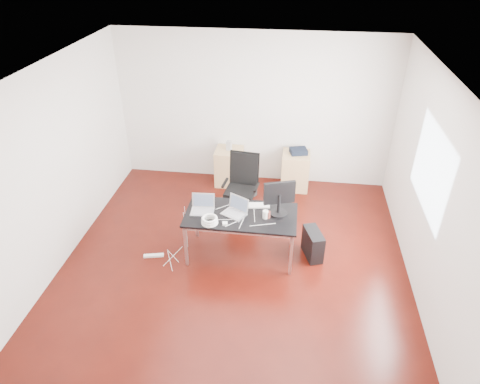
# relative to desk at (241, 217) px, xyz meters

# --- Properties ---
(room_shell) EXTENTS (5.00, 5.00, 5.00)m
(room_shell) POSITION_rel_desk_xyz_m (-0.03, -0.14, 0.73)
(room_shell) COLOR #350A06
(room_shell) RESTS_ON ground
(desk) EXTENTS (1.60, 0.80, 0.73)m
(desk) POSITION_rel_desk_xyz_m (0.00, 0.00, 0.00)
(desk) COLOR black
(desk) RESTS_ON ground
(office_chair) EXTENTS (0.53, 0.55, 1.08)m
(office_chair) POSITION_rel_desk_xyz_m (-0.12, 1.08, -0.07)
(office_chair) COLOR black
(office_chair) RESTS_ON ground
(filing_cabinet_left) EXTENTS (0.50, 0.50, 0.70)m
(filing_cabinet_left) POSITION_rel_desk_xyz_m (-0.50, 2.09, -0.33)
(filing_cabinet_left) COLOR tan
(filing_cabinet_left) RESTS_ON ground
(filing_cabinet_right) EXTENTS (0.50, 0.50, 0.70)m
(filing_cabinet_right) POSITION_rel_desk_xyz_m (0.75, 2.09, -0.33)
(filing_cabinet_right) COLOR tan
(filing_cabinet_right) RESTS_ON ground
(pc_tower) EXTENTS (0.33, 0.49, 0.44)m
(pc_tower) POSITION_rel_desk_xyz_m (1.07, 0.10, -0.46)
(pc_tower) COLOR black
(pc_tower) RESTS_ON ground
(wastebasket) EXTENTS (0.28, 0.28, 0.28)m
(wastebasket) POSITION_rel_desk_xyz_m (-0.04, 1.71, -0.54)
(wastebasket) COLOR black
(wastebasket) RESTS_ON ground
(power_strip) EXTENTS (0.31, 0.13, 0.04)m
(power_strip) POSITION_rel_desk_xyz_m (-1.30, -0.24, -0.66)
(power_strip) COLOR white
(power_strip) RESTS_ON ground
(laptop_left) EXTENTS (0.35, 0.27, 0.23)m
(laptop_left) POSITION_rel_desk_xyz_m (-0.56, 0.02, 0.11)
(laptop_left) COLOR silver
(laptop_left) RESTS_ON desk
(laptop_right) EXTENTS (0.41, 0.38, 0.23)m
(laptop_right) POSITION_rel_desk_xyz_m (-0.08, 0.02, 0.11)
(laptop_right) COLOR silver
(laptop_right) RESTS_ON desk
(monitor) EXTENTS (0.44, 0.26, 0.51)m
(monitor) POSITION_rel_desk_xyz_m (0.53, 0.11, 0.34)
(monitor) COLOR black
(monitor) RESTS_ON desk
(keyboard) EXTENTS (0.45, 0.20, 0.02)m
(keyboard) POSITION_rel_desk_xyz_m (0.17, 0.24, 0.06)
(keyboard) COLOR white
(keyboard) RESTS_ON desk
(cup_white) EXTENTS (0.09, 0.09, 0.12)m
(cup_white) POSITION_rel_desk_xyz_m (0.35, -0.04, 0.11)
(cup_white) COLOR white
(cup_white) RESTS_ON desk
(cup_brown) EXTENTS (0.08, 0.08, 0.10)m
(cup_brown) POSITION_rel_desk_xyz_m (0.38, -0.03, 0.10)
(cup_brown) COLOR #58261E
(cup_brown) RESTS_ON desk
(cable_coil) EXTENTS (0.24, 0.24, 0.11)m
(cable_coil) POSITION_rel_desk_xyz_m (-0.40, -0.28, 0.11)
(cable_coil) COLOR white
(cable_coil) RESTS_ON desk
(power_adapter) EXTENTS (0.08, 0.08, 0.03)m
(power_adapter) POSITION_rel_desk_xyz_m (-0.19, -0.27, 0.07)
(power_adapter) COLOR white
(power_adapter) RESTS_ON desk
(speaker) EXTENTS (0.10, 0.10, 0.18)m
(speaker) POSITION_rel_desk_xyz_m (-0.50, 2.09, 0.11)
(speaker) COLOR #9E9E9E
(speaker) RESTS_ON filing_cabinet_left
(navy_garment) EXTENTS (0.35, 0.31, 0.09)m
(navy_garment) POSITION_rel_desk_xyz_m (0.78, 2.12, 0.07)
(navy_garment) COLOR black
(navy_garment) RESTS_ON filing_cabinet_right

